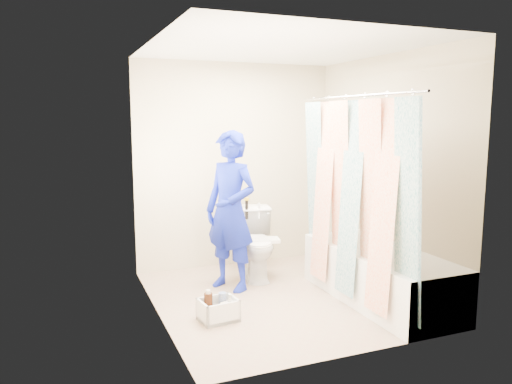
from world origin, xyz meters
name	(u,v)px	position (x,y,z in m)	size (l,w,h in m)	color
floor	(281,298)	(0.00, 0.00, 0.00)	(2.60, 2.60, 0.00)	tan
ceiling	(282,47)	(0.00, 0.00, 2.40)	(2.40, 2.60, 0.02)	white
wall_back	(235,165)	(0.00, 1.30, 1.20)	(2.40, 0.02, 2.40)	beige
wall_front	(358,197)	(0.00, -1.30, 1.20)	(2.40, 0.02, 2.40)	beige
wall_left	(155,183)	(-1.20, 0.00, 1.20)	(0.02, 2.60, 2.40)	beige
wall_right	(386,172)	(1.20, 0.00, 1.20)	(0.02, 2.60, 2.40)	beige
bathtub	(379,274)	(0.85, -0.43, 0.27)	(0.70, 1.75, 0.50)	white
curtain_rod	(355,96)	(0.52, -0.43, 1.95)	(0.02, 0.02, 1.90)	silver
shower_curtain	(352,199)	(0.52, -0.43, 1.02)	(0.06, 1.75, 1.80)	white
toilet	(256,243)	(0.03, 0.71, 0.38)	(0.42, 0.74, 0.76)	white
tank_lid	(258,240)	(0.00, 0.59, 0.45)	(0.47, 0.20, 0.04)	white
tank_internals	(250,208)	(0.03, 0.92, 0.75)	(0.18, 0.08, 0.25)	black
plumber	(231,211)	(-0.36, 0.46, 0.82)	(0.60, 0.39, 1.64)	#0F219D
cleaning_caddy	(219,310)	(-0.73, -0.30, 0.09)	(0.35, 0.29, 0.25)	white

